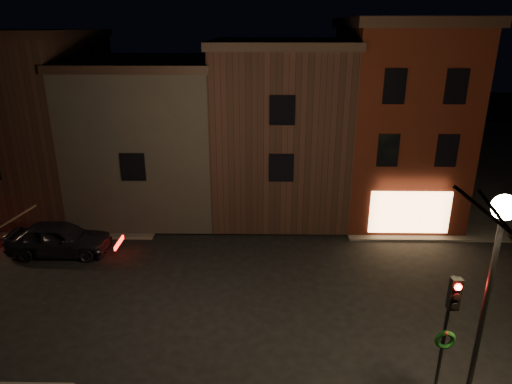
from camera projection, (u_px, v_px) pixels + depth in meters
ground at (247, 295)px, 18.36m from camera, size 120.00×120.00×0.00m
sidewalk_far_right at (503, 160)px, 36.78m from camera, size 30.00×30.00×0.12m
sidewalk_far_left at (13, 157)px, 37.46m from camera, size 30.00×30.00×0.12m
corner_building at (396, 118)px, 25.26m from camera, size 6.50×8.50×10.50m
row_building_a at (279, 124)px, 26.53m from camera, size 7.30×10.30×9.40m
row_building_b at (155, 132)px, 26.83m from camera, size 7.80×10.30×8.40m
row_building_c at (31, 119)px, 26.69m from camera, size 7.30×10.30×9.90m
street_lamp_near at (496, 251)px, 10.84m from camera, size 0.60×0.60×6.48m
traffic_signal at (448, 322)px, 12.12m from camera, size 0.58×0.38×4.05m
parked_car_a at (59, 238)px, 21.45m from camera, size 4.73×1.92×1.61m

